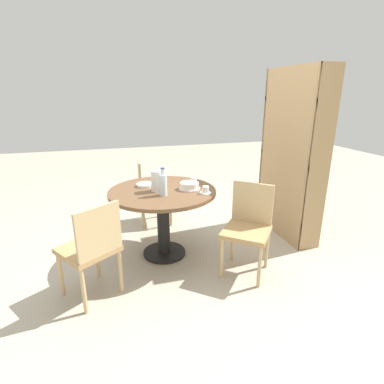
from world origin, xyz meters
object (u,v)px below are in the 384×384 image
Objects in this scene: chair_a at (92,248)px; cup_b at (206,190)px; cake_main at (189,186)px; cup_c at (194,181)px; cup_a at (156,179)px; chair_b at (248,226)px; chair_c at (151,189)px; bookshelf at (290,162)px; water_bottle at (163,184)px; coffee_pot at (157,180)px.

chair_a is 1.19m from cup_b.
cake_main is 1.85× the size of cup_b.
cake_main is 0.20m from cup_c.
chair_a is 1.17m from cup_a.
cup_b is at bearing 177.23° from chair_b.
bookshelf is at bearing -111.96° from chair_c.
chair_c is 0.65m from cup_a.
chair_c is 0.44× the size of bookshelf.
cup_a and cup_b have the same top height.
cup_a is (-0.50, 0.02, -0.08)m from water_bottle.
chair_b is 3.98× the size of cake_main.
chair_a is 3.15× the size of water_bottle.
chair_c reaches higher than cake_main.
cup_a is at bearing 82.93° from bookshelf.
coffee_pot is 0.34m from cake_main.
bookshelf reaches higher than chair_c.
water_bottle is 1.26× the size of cake_main.
chair_a is at bearing -60.77° from water_bottle.
bookshelf is at bearing 90.26° from cup_c.
chair_c is at bearing -150.41° from chair_a.
water_bottle reaches higher than chair_c.
chair_c is 1.81m from bookshelf.
cup_a is at bearing -177.03° from chair_c.
chair_a is 0.44× the size of bookshelf.
cup_b is (-0.33, 1.11, 0.30)m from chair_a.
chair_c is 3.98× the size of cake_main.
cup_c is at bearing 177.81° from chair_a.
water_bottle is at bearing -68.53° from cake_main.
chair_b is 7.37× the size of cup_b.
water_bottle reaches higher than coffee_pot.
cup_a is at bearing 178.04° from water_bottle.
water_bottle reaches higher than cake_main.
bookshelf is 1.64m from coffee_pot.
water_bottle is at bearing -97.53° from cup_b.
chair_b is at bearing -149.09° from chair_c.
bookshelf reaches higher than cake_main.
chair_a is 0.93m from coffee_pot.
cup_b is at bearing -156.72° from chair_c.
cup_b and cup_c have the same top height.
bookshelf is 7.88× the size of coffee_pot.
water_bottle is 2.34× the size of cup_b.
chair_c is 0.91m from cup_c.
cup_c is (0.01, -1.20, -0.14)m from bookshelf.
chair_a is 7.37× the size of cup_a.
cup_a is (-0.38, -0.28, -0.01)m from cake_main.
bookshelf is 1.63m from water_bottle.
cup_a is 0.43m from cup_c.
cup_c is at bearing 62.08° from cup_a.
chair_b is 1.00× the size of chair_c.
chair_b reaches higher than cup_c.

